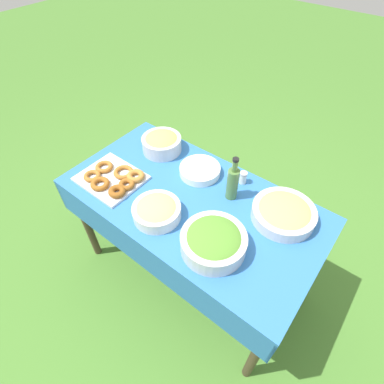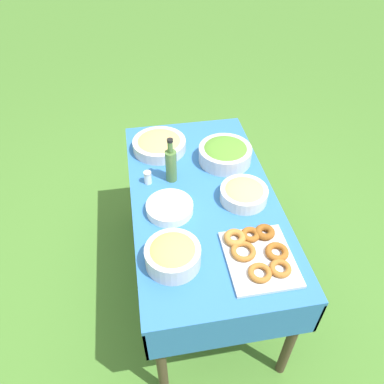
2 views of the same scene
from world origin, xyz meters
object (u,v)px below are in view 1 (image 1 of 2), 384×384
fruit_bowl (162,143)px  olive_oil_bottle (233,183)px  pasta_bowl (157,210)px  donut_platter (113,178)px  plate_stack (200,170)px  bread_bowl (284,213)px  salad_bowl (214,241)px

fruit_bowl → olive_oil_bottle: bearing=-6.9°
pasta_bowl → donut_platter: pasta_bowl is taller
plate_stack → donut_platter: bearing=-134.5°
plate_stack → fruit_bowl: (-0.32, 0.03, 0.04)m
donut_platter → bread_bowl: size_ratio=1.15×
salad_bowl → bread_bowl: bearing=64.6°
salad_bowl → pasta_bowl: size_ratio=1.24×
donut_platter → bread_bowl: bread_bowl is taller
olive_oil_bottle → plate_stack: bearing=170.2°
plate_stack → olive_oil_bottle: 0.26m
donut_platter → salad_bowl: bearing=-1.3°
pasta_bowl → plate_stack: pasta_bowl is taller
donut_platter → olive_oil_bottle: bearing=27.9°
plate_stack → bread_bowl: bearing=-0.6°
donut_platter → bread_bowl: 0.96m
olive_oil_bottle → bread_bowl: (0.29, 0.04, -0.06)m
donut_platter → olive_oil_bottle: olive_oil_bottle is taller
salad_bowl → bread_bowl: 0.41m
pasta_bowl → fruit_bowl: fruit_bowl is taller
pasta_bowl → fruit_bowl: bearing=129.4°
donut_platter → fruit_bowl: size_ratio=1.50×
salad_bowl → pasta_bowl: 0.34m
salad_bowl → bread_bowl: (0.18, 0.37, -0.02)m
olive_oil_bottle → pasta_bowl: bearing=-122.5°
pasta_bowl → bread_bowl: size_ratio=0.77×
olive_oil_bottle → bread_bowl: olive_oil_bottle is taller
salad_bowl → olive_oil_bottle: (-0.12, 0.33, 0.05)m
plate_stack → olive_oil_bottle: bearing=-9.8°
pasta_bowl → bread_bowl: 0.64m
pasta_bowl → salad_bowl: bearing=3.3°
fruit_bowl → bread_bowl: bearing=-2.1°
olive_oil_bottle → bread_bowl: size_ratio=0.84×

